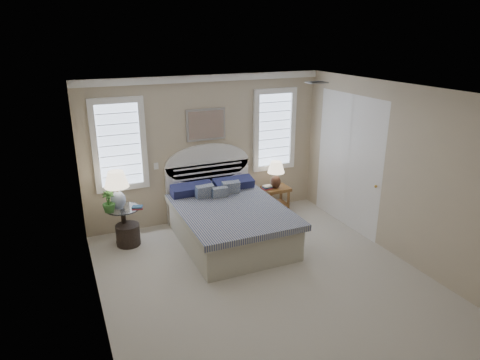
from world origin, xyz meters
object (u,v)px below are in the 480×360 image
(side_table_left, at_px, (124,221))
(lamp_left, at_px, (117,186))
(nightstand_right, at_px, (276,194))
(bed, at_px, (228,218))
(lamp_right, at_px, (276,172))
(floor_pot, at_px, (128,235))

(side_table_left, xyz_separation_m, lamp_left, (-0.05, 0.02, 0.64))
(nightstand_right, bearing_deg, bed, -151.97)
(nightstand_right, xyz_separation_m, lamp_right, (-0.02, -0.01, 0.47))
(nightstand_right, height_order, floor_pot, nightstand_right)
(floor_pot, bearing_deg, nightstand_right, 4.07)
(lamp_left, relative_size, lamp_right, 1.21)
(nightstand_right, distance_m, floor_pot, 2.93)
(side_table_left, height_order, lamp_left, lamp_left)
(nightstand_right, bearing_deg, lamp_right, -147.60)
(lamp_left, bearing_deg, side_table_left, -20.27)
(side_table_left, distance_m, floor_pot, 0.24)
(floor_pot, bearing_deg, lamp_right, 3.87)
(side_table_left, relative_size, nightstand_right, 1.19)
(nightstand_right, bearing_deg, lamp_left, -178.47)
(lamp_left, bearing_deg, bed, -19.76)
(lamp_left, xyz_separation_m, lamp_right, (2.99, 0.07, -0.17))
(floor_pot, xyz_separation_m, lamp_left, (-0.09, 0.13, 0.85))
(bed, distance_m, nightstand_right, 1.47)
(lamp_right, bearing_deg, floor_pot, -176.13)
(lamp_right, bearing_deg, lamp_left, -178.69)
(bed, xyz_separation_m, lamp_left, (-1.70, 0.61, 0.64))
(floor_pot, relative_size, lamp_right, 0.74)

